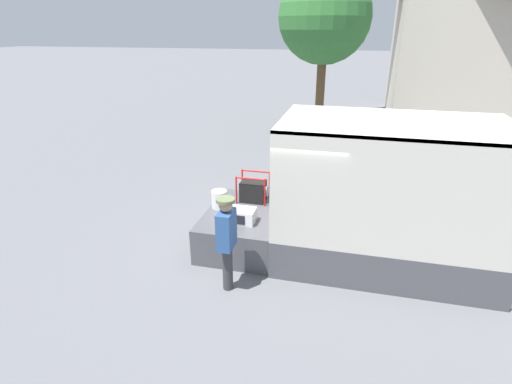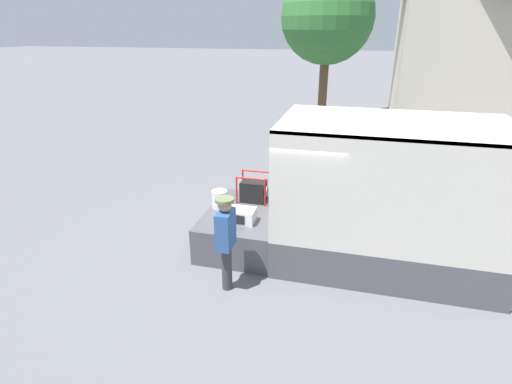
% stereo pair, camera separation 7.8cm
% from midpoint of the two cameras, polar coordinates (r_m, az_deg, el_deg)
% --- Properties ---
extents(ground_plane, '(160.00, 160.00, 0.00)m').
position_cam_midpoint_polar(ground_plane, '(8.53, 3.20, -7.81)').
color(ground_plane, slate).
extents(box_truck, '(5.85, 2.35, 2.79)m').
position_cam_midpoint_polar(box_truck, '(8.29, 28.13, -4.21)').
color(box_truck, silver).
rests_on(box_truck, ground).
extents(tailgate_deck, '(1.55, 2.23, 0.74)m').
position_cam_midpoint_polar(tailgate_deck, '(8.51, -1.90, -5.04)').
color(tailgate_deck, '#4C4C51').
rests_on(tailgate_deck, ground).
extents(microwave, '(0.53, 0.39, 0.27)m').
position_cam_midpoint_polar(microwave, '(7.85, -2.36, -3.40)').
color(microwave, white).
rests_on(microwave, tailgate_deck).
extents(portable_generator, '(0.67, 0.51, 0.62)m').
position_cam_midpoint_polar(portable_generator, '(8.77, -0.54, 0.18)').
color(portable_generator, black).
rests_on(portable_generator, tailgate_deck).
extents(orange_bucket, '(0.33, 0.33, 0.38)m').
position_cam_midpoint_polar(orange_bucket, '(8.50, -5.52, -1.02)').
color(orange_bucket, silver).
rests_on(orange_bucket, tailgate_deck).
extents(worker_person, '(0.31, 0.44, 1.74)m').
position_cam_midpoint_polar(worker_person, '(6.76, -4.56, -6.14)').
color(worker_person, '#38383D').
rests_on(worker_person, ground).
extents(house_backdrop, '(9.44, 6.38, 7.71)m').
position_cam_midpoint_polar(house_backdrop, '(23.12, 31.07, 18.57)').
color(house_backdrop, beige).
rests_on(house_backdrop, ground).
extents(street_tree, '(3.61, 3.61, 6.49)m').
position_cam_midpoint_polar(street_tree, '(17.13, 9.64, 23.39)').
color(street_tree, brown).
rests_on(street_tree, ground).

